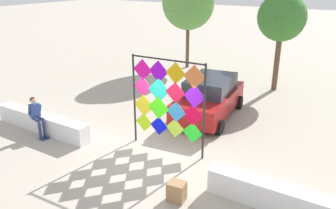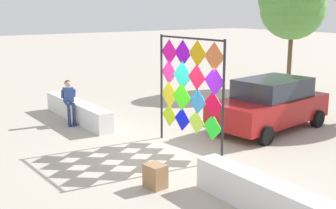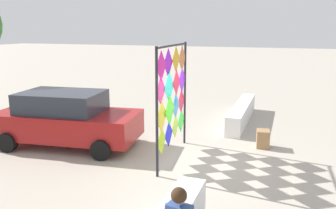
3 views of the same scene
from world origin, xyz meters
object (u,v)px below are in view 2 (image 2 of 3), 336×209
Objects in this scene: parked_car at (270,104)px; cardboard_box_large at (155,176)px; seated_vendor at (69,98)px; tree_far_right at (293,3)px; kite_display_rack at (190,85)px.

cardboard_box_large is (1.89, -5.92, -0.60)m from parked_car.
tree_far_right is at bearing 91.63° from seated_vendor.
parked_car is 9.21m from tree_far_right.
kite_display_rack reaches higher than seated_vendor.
kite_display_rack is 11.89m from tree_far_right.
kite_display_rack is 0.55× the size of tree_far_right.
cardboard_box_large is at bearing -5.66° from seated_vendor.
kite_display_rack is 5.90× the size of cardboard_box_large.
tree_far_right is (-6.82, 12.90, 4.03)m from cardboard_box_large.
parked_car is at bearing 107.70° from cardboard_box_large.
seated_vendor is 0.26× the size of tree_far_right.
parked_car reaches higher than cardboard_box_large.
parked_car is at bearing -54.76° from tree_far_right.
seated_vendor is 6.99m from parked_car.
parked_car is at bearing 49.06° from seated_vendor.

